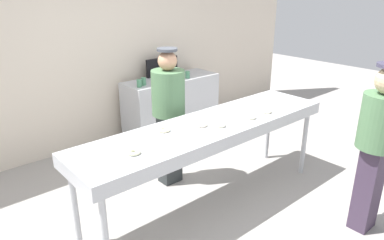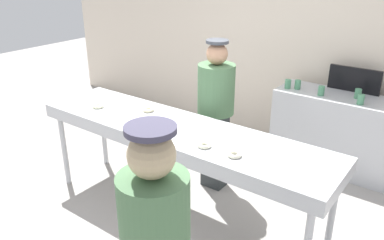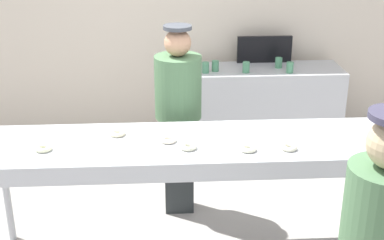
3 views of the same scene
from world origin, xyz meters
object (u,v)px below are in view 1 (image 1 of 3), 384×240
(sugar_donut_2, at_px, (134,152))
(sugar_donut_5, at_px, (220,125))
(paper_cup_1, at_px, (176,73))
(menu_display, at_px, (162,67))
(fryer_conveyor, at_px, (210,130))
(paper_cup_4, at_px, (139,83))
(paper_cup_3, at_px, (163,79))
(sugar_donut_1, at_px, (267,111))
(paper_cup_2, at_px, (144,81))
(sugar_donut_4, at_px, (202,125))
(worker_baker, at_px, (169,108))
(customer_waiting, at_px, (378,138))
(prep_counter, at_px, (172,106))
(sugar_donut_3, at_px, (164,130))
(sugar_donut_0, at_px, (251,117))
(paper_cup_0, at_px, (188,75))

(sugar_donut_2, height_order, sugar_donut_5, same)
(paper_cup_1, relative_size, menu_display, 0.19)
(menu_display, bearing_deg, fryer_conveyor, -114.41)
(sugar_donut_5, distance_m, paper_cup_4, 1.88)
(paper_cup_3, bearing_deg, sugar_donut_5, -110.18)
(sugar_donut_1, height_order, paper_cup_2, paper_cup_2)
(menu_display, bearing_deg, paper_cup_3, -124.46)
(sugar_donut_4, distance_m, worker_baker, 0.66)
(fryer_conveyor, height_order, sugar_donut_1, sugar_donut_1)
(customer_waiting, bearing_deg, sugar_donut_2, 160.66)
(prep_counter, bearing_deg, sugar_donut_3, -129.43)
(customer_waiting, distance_m, paper_cup_1, 3.15)
(sugar_donut_5, bearing_deg, customer_waiting, -53.62)
(sugar_donut_0, relative_size, sugar_donut_1, 1.00)
(customer_waiting, distance_m, paper_cup_2, 3.10)
(paper_cup_0, relative_size, menu_display, 0.19)
(paper_cup_1, bearing_deg, fryer_conveyor, -119.57)
(sugar_donut_0, height_order, sugar_donut_5, same)
(sugar_donut_2, height_order, paper_cup_1, paper_cup_1)
(sugar_donut_0, distance_m, paper_cup_0, 2.00)
(sugar_donut_2, distance_m, paper_cup_0, 2.73)
(sugar_donut_1, relative_size, sugar_donut_4, 1.00)
(sugar_donut_0, distance_m, customer_waiting, 1.19)
(sugar_donut_1, distance_m, sugar_donut_4, 0.82)
(paper_cup_0, bearing_deg, paper_cup_3, 175.48)
(sugar_donut_0, height_order, sugar_donut_2, same)
(worker_baker, relative_size, prep_counter, 1.05)
(sugar_donut_4, height_order, worker_baker, worker_baker)
(customer_waiting, bearing_deg, paper_cup_1, 100.43)
(fryer_conveyor, distance_m, paper_cup_0, 2.03)
(fryer_conveyor, xyz_separation_m, sugar_donut_0, (0.41, -0.18, 0.09))
(menu_display, bearing_deg, sugar_donut_3, -126.01)
(paper_cup_2, bearing_deg, prep_counter, 7.41)
(paper_cup_2, bearing_deg, sugar_donut_3, -117.66)
(sugar_donut_2, bearing_deg, sugar_donut_0, -3.59)
(sugar_donut_3, relative_size, menu_display, 0.20)
(paper_cup_0, distance_m, paper_cup_2, 0.74)
(fryer_conveyor, distance_m, paper_cup_4, 1.76)
(worker_baker, height_order, menu_display, worker_baker)
(prep_counter, distance_m, paper_cup_0, 0.56)
(worker_baker, relative_size, paper_cup_0, 14.95)
(fryer_conveyor, height_order, prep_counter, fryer_conveyor)
(sugar_donut_3, bearing_deg, paper_cup_2, 62.34)
(worker_baker, relative_size, menu_display, 2.78)
(fryer_conveyor, relative_size, worker_baker, 1.81)
(menu_display, bearing_deg, sugar_donut_4, -116.90)
(sugar_donut_5, bearing_deg, paper_cup_2, 78.88)
(sugar_donut_0, xyz_separation_m, paper_cup_0, (0.72, 1.86, -0.00))
(paper_cup_3, bearing_deg, sugar_donut_1, -90.14)
(worker_baker, relative_size, paper_cup_3, 14.95)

